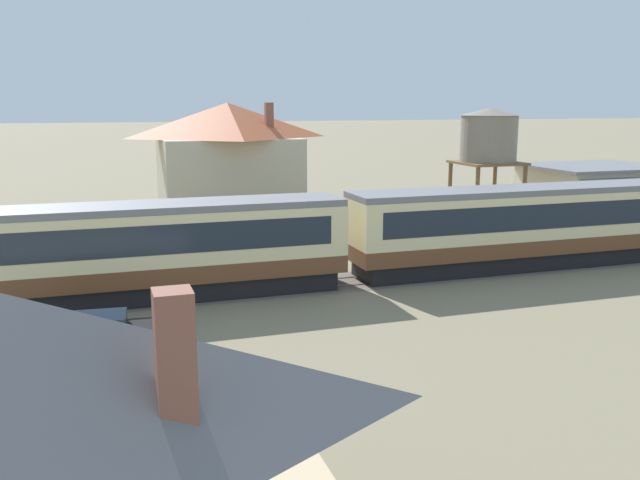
# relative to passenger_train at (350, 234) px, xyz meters

# --- Properties ---
(ground_plane) EXTENTS (600.00, 600.00, 0.00)m
(ground_plane) POSITION_rel_passenger_train_xyz_m (11.81, -0.22, -2.37)
(ground_plane) COLOR #7A7056
(passenger_train) EXTENTS (86.06, 3.20, 4.28)m
(passenger_train) POSITION_rel_passenger_train_xyz_m (0.00, 0.00, 0.00)
(passenger_train) COLOR brown
(passenger_train) RESTS_ON ground_plane
(railway_track) EXTENTS (141.61, 3.60, 0.04)m
(railway_track) POSITION_rel_passenger_train_xyz_m (-7.55, -0.00, -2.36)
(railway_track) COLOR #665B51
(railway_track) RESTS_ON ground_plane
(station_building) EXTENTS (9.24, 8.93, 4.21)m
(station_building) POSITION_rel_passenger_train_xyz_m (22.51, 9.93, -0.24)
(station_building) COLOR beige
(station_building) RESTS_ON ground_plane
(station_house_terracotta_roof) EXTENTS (10.61, 8.21, 8.61)m
(station_house_terracotta_roof) POSITION_rel_passenger_train_xyz_m (-2.09, 19.90, 2.08)
(station_house_terracotta_roof) COLOR #BCB293
(station_house_terracotta_roof) RESTS_ON ground_plane
(water_tower) EXTENTS (4.14, 4.14, 8.26)m
(water_tower) POSITION_rel_passenger_train_xyz_m (14.13, 10.69, 3.90)
(water_tower) COLOR brown
(water_tower) RESTS_ON ground_plane
(parked_car_black) EXTENTS (4.62, 2.16, 1.30)m
(parked_car_black) POSITION_rel_passenger_train_xyz_m (-11.79, -6.03, -1.75)
(parked_car_black) COLOR black
(parked_car_black) RESTS_ON ground_plane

